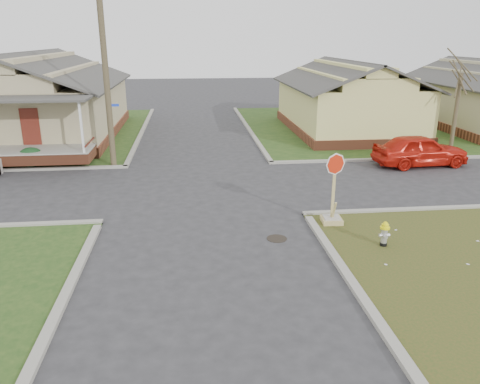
{
  "coord_description": "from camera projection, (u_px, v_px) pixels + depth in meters",
  "views": [
    {
      "loc": [
        -0.42,
        -13.86,
        6.08
      ],
      "look_at": [
        1.19,
        1.0,
        1.1
      ],
      "focal_mm": 35.0,
      "sensor_mm": 36.0,
      "label": 1
    }
  ],
  "objects": [
    {
      "name": "stop_sign",
      "position": [
        332.0,
        208.0,
        15.79
      ],
      "size": [
        0.69,
        0.68,
        2.44
      ],
      "rotation": [
        0.0,
        0.0,
        -0.07
      ],
      "color": "tan",
      "rests_on": "ground"
    },
    {
      "name": "curbs",
      "position": [
        202.0,
        188.0,
        19.76
      ],
      "size": [
        80.0,
        40.0,
        0.12
      ],
      "primitive_type": null,
      "color": "gray",
      "rests_on": "ground"
    },
    {
      "name": "red_sedan",
      "position": [
        420.0,
        150.0,
        22.96
      ],
      "size": [
        4.69,
        2.17,
        1.56
      ],
      "primitive_type": "imported",
      "rotation": [
        0.0,
        0.0,
        1.64
      ],
      "color": "red",
      "rests_on": "ground"
    },
    {
      "name": "utility_pole",
      "position": [
        105.0,
        69.0,
        21.53
      ],
      "size": [
        1.8,
        0.28,
        9.0
      ],
      "color": "#493F2A",
      "rests_on": "ground"
    },
    {
      "name": "ground",
      "position": [
        207.0,
        235.0,
        15.04
      ],
      "size": [
        120.0,
        120.0,
        0.0
      ],
      "primitive_type": "plane",
      "color": "#2C2B2E",
      "rests_on": "ground"
    },
    {
      "name": "hedge_right",
      "position": [
        31.0,
        157.0,
        22.54
      ],
      "size": [
        1.33,
        1.09,
        1.02
      ],
      "primitive_type": "ellipsoid",
      "color": "#123218",
      "rests_on": "verge_far_left"
    },
    {
      "name": "tree_mid_right",
      "position": [
        456.0,
        113.0,
        25.41
      ],
      "size": [
        0.22,
        0.22,
        4.2
      ],
      "primitive_type": "cylinder",
      "color": "#493F2A",
      "rests_on": "verge_far_right"
    },
    {
      "name": "manhole",
      "position": [
        277.0,
        239.0,
        14.79
      ],
      "size": [
        0.64,
        0.64,
        0.01
      ],
      "primitive_type": "cylinder",
      "color": "black",
      "rests_on": "ground"
    },
    {
      "name": "side_house_yellow",
      "position": [
        347.0,
        98.0,
        30.94
      ],
      "size": [
        7.6,
        11.6,
        4.7
      ],
      "color": "brown",
      "rests_on": "ground"
    },
    {
      "name": "corner_house",
      "position": [
        34.0,
        101.0,
        29.03
      ],
      "size": [
        10.1,
        15.5,
        5.3
      ],
      "color": "brown",
      "rests_on": "ground"
    },
    {
      "name": "fire_hydrant",
      "position": [
        385.0,
        232.0,
        14.06
      ],
      "size": [
        0.29,
        0.29,
        0.78
      ],
      "rotation": [
        0.0,
        0.0,
        0.01
      ],
      "color": "black",
      "rests_on": "ground"
    }
  ]
}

